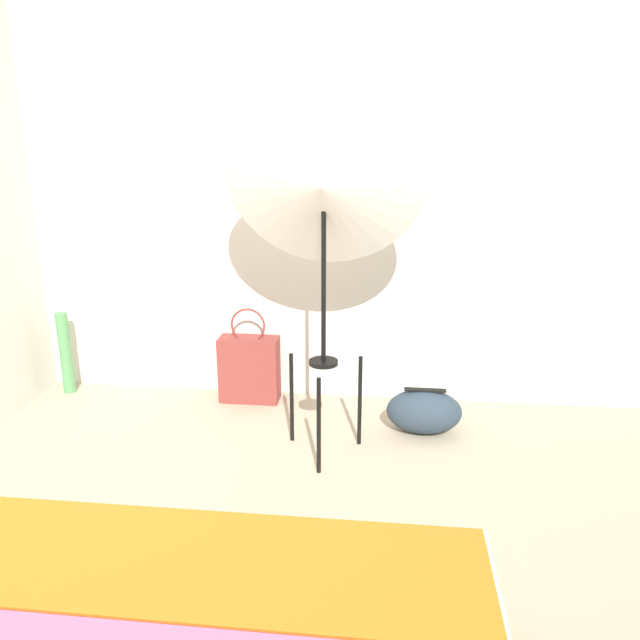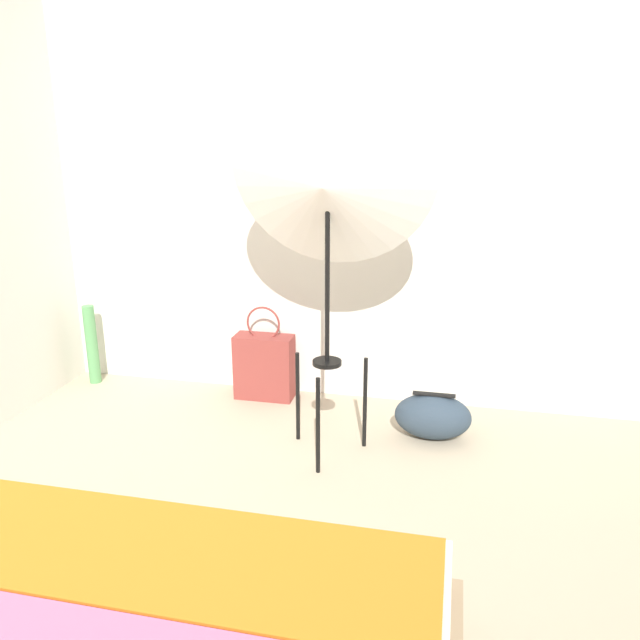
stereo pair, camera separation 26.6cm
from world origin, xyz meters
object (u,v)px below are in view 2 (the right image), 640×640
(paper_roll, at_px, (92,345))
(duffel_bag, at_px, (433,416))
(tote_bag, at_px, (264,366))
(photo_umbrella, at_px, (328,179))

(paper_roll, bearing_deg, duffel_bag, -8.00)
(tote_bag, height_order, paper_roll, tote_bag)
(duffel_bag, bearing_deg, tote_bag, 163.02)
(tote_bag, bearing_deg, photo_umbrella, -48.99)
(photo_umbrella, height_order, paper_roll, photo_umbrella)
(photo_umbrella, xyz_separation_m, paper_roll, (-1.58, 0.55, -1.05))
(photo_umbrella, height_order, duffel_bag, photo_umbrella)
(tote_bag, xyz_separation_m, paper_roll, (-1.09, -0.01, 0.05))
(photo_umbrella, relative_size, tote_bag, 3.25)
(photo_umbrella, bearing_deg, duffel_bag, 27.92)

